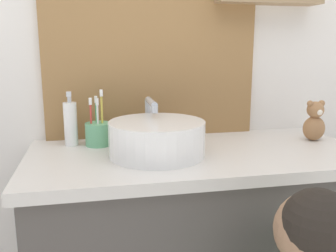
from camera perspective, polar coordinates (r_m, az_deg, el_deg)
wall_back at (r=1.47m, az=2.04°, el=15.37°), size 3.20×0.18×2.50m
sink_basin at (r=1.18m, az=-1.66°, el=-1.73°), size 0.30×0.36×0.16m
toothbrush_holder at (r=1.32m, az=-10.58°, el=-1.00°), size 0.09×0.09×0.19m
soap_dispenser at (r=1.33m, az=-14.63°, el=0.42°), size 0.05×0.05×0.19m
teddy_bear at (r=1.46m, az=21.42°, el=0.63°), size 0.08×0.07×0.15m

